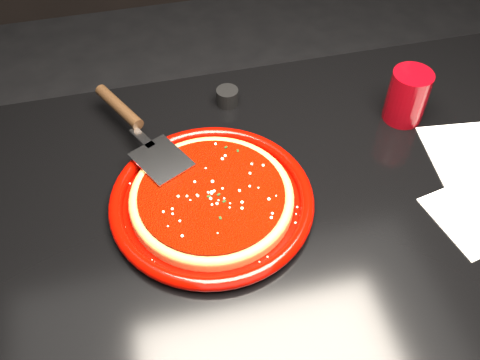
% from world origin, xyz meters
% --- Properties ---
extents(floor, '(4.00, 4.00, 0.01)m').
position_xyz_m(floor, '(0.00, 0.00, -0.01)').
color(floor, black).
rests_on(floor, ground).
extents(table, '(1.20, 0.80, 0.75)m').
position_xyz_m(table, '(0.00, 0.00, 0.38)').
color(table, black).
rests_on(table, floor).
extents(plate, '(0.47, 0.47, 0.03)m').
position_xyz_m(plate, '(-0.18, 0.02, 0.76)').
color(plate, '#7F0401').
rests_on(plate, table).
extents(pizza_crust, '(0.38, 0.38, 0.01)m').
position_xyz_m(pizza_crust, '(-0.18, 0.02, 0.77)').
color(pizza_crust, olive).
rests_on(pizza_crust, plate).
extents(pizza_crust_rim, '(0.38, 0.38, 0.02)m').
position_xyz_m(pizza_crust_rim, '(-0.18, 0.02, 0.78)').
color(pizza_crust_rim, olive).
rests_on(pizza_crust_rim, plate).
extents(pizza_sauce, '(0.33, 0.33, 0.01)m').
position_xyz_m(pizza_sauce, '(-0.18, 0.02, 0.78)').
color(pizza_sauce, '#730A00').
rests_on(pizza_sauce, plate).
extents(parmesan_dusting, '(0.25, 0.25, 0.01)m').
position_xyz_m(parmesan_dusting, '(-0.18, 0.02, 0.79)').
color(parmesan_dusting, beige).
rests_on(parmesan_dusting, plate).
extents(basil_flecks, '(0.23, 0.23, 0.00)m').
position_xyz_m(basil_flecks, '(-0.18, 0.02, 0.79)').
color(basil_flecks, black).
rests_on(basil_flecks, plate).
extents(pizza_server, '(0.25, 0.36, 0.03)m').
position_xyz_m(pizza_server, '(-0.29, 0.20, 0.80)').
color(pizza_server, silver).
rests_on(pizza_server, plate).
extents(cup, '(0.10, 0.10, 0.11)m').
position_xyz_m(cup, '(0.25, 0.16, 0.81)').
color(cup, maroon).
rests_on(cup, table).
extents(napkin_a, '(0.18, 0.18, 0.00)m').
position_xyz_m(napkin_a, '(0.27, -0.12, 0.75)').
color(napkin_a, silver).
rests_on(napkin_a, table).
extents(napkin_b, '(0.17, 0.18, 0.00)m').
position_xyz_m(napkin_b, '(0.33, 0.03, 0.75)').
color(napkin_b, silver).
rests_on(napkin_b, table).
extents(ramekin, '(0.06, 0.06, 0.04)m').
position_xyz_m(ramekin, '(-0.09, 0.29, 0.77)').
color(ramekin, black).
rests_on(ramekin, table).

